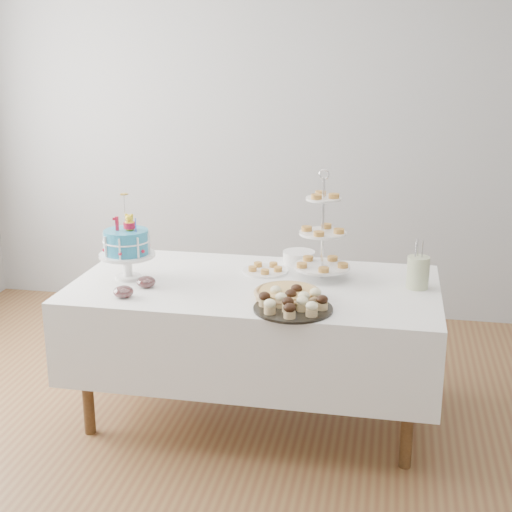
% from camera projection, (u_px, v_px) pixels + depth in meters
% --- Properties ---
extents(floor, '(5.00, 5.00, 0.00)m').
position_uv_depth(floor, '(244.00, 441.00, 3.70)').
color(floor, brown).
rests_on(floor, ground).
extents(walls, '(5.04, 4.04, 2.70)m').
position_uv_depth(walls, '(242.00, 185.00, 3.32)').
color(walls, '#9B9EA0').
rests_on(walls, floor).
extents(table, '(1.92, 1.02, 0.77)m').
position_uv_depth(table, '(255.00, 323.00, 3.83)').
color(table, silver).
rests_on(table, floor).
extents(birthday_cake, '(0.30, 0.30, 0.46)m').
position_uv_depth(birthday_cake, '(127.00, 256.00, 3.81)').
color(birthday_cake, white).
rests_on(birthday_cake, table).
extents(cupcake_tray, '(0.38, 0.38, 0.09)m').
position_uv_depth(cupcake_tray, '(293.00, 302.00, 3.37)').
color(cupcake_tray, black).
rests_on(cupcake_tray, table).
extents(pie, '(0.33, 0.33, 0.05)m').
position_uv_depth(pie, '(287.00, 294.00, 3.51)').
color(pie, tan).
rests_on(pie, table).
extents(tiered_stand, '(0.31, 0.31, 0.60)m').
position_uv_depth(tiered_stand, '(323.00, 234.00, 3.78)').
color(tiered_stand, silver).
rests_on(tiered_stand, table).
extents(plate_stack, '(0.19, 0.19, 0.07)m').
position_uv_depth(plate_stack, '(299.00, 258.00, 4.10)').
color(plate_stack, white).
rests_on(plate_stack, table).
extents(pastry_plate, '(0.25, 0.25, 0.04)m').
position_uv_depth(pastry_plate, '(265.00, 269.00, 3.95)').
color(pastry_plate, white).
rests_on(pastry_plate, table).
extents(jam_bowl_a, '(0.10, 0.10, 0.06)m').
position_uv_depth(jam_bowl_a, '(123.00, 292.00, 3.55)').
color(jam_bowl_a, silver).
rests_on(jam_bowl_a, table).
extents(jam_bowl_b, '(0.10, 0.10, 0.06)m').
position_uv_depth(jam_bowl_b, '(146.00, 282.00, 3.70)').
color(jam_bowl_b, silver).
rests_on(jam_bowl_b, table).
extents(utensil_pitcher, '(0.12, 0.11, 0.26)m').
position_uv_depth(utensil_pitcher, '(418.00, 271.00, 3.67)').
color(utensil_pitcher, beige).
rests_on(utensil_pitcher, table).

